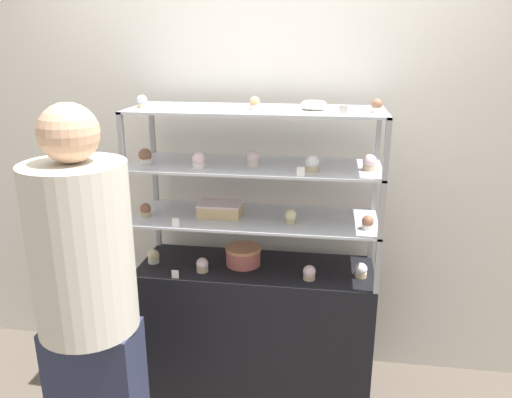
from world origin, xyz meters
name	(u,v)px	position (x,y,z in m)	size (l,w,h in m)	color
ground_plane	(256,386)	(0.00, 0.00, 0.00)	(20.00, 20.00, 0.00)	brown
back_wall	(265,149)	(0.00, 0.36, 1.30)	(8.00, 0.05, 2.60)	silver
display_base	(256,328)	(0.00, 0.00, 0.37)	(1.22, 0.44, 0.75)	black
display_riser_lower	(256,220)	(0.00, 0.00, 1.01)	(1.22, 0.44, 0.27)	#99999E
display_riser_middle	(256,168)	(0.00, 0.00, 1.28)	(1.22, 0.44, 0.27)	#99999E
display_riser_upper	(256,112)	(0.00, 0.00, 1.56)	(1.22, 0.44, 0.27)	#99999E
layer_cake_centerpiece	(243,256)	(-0.07, 0.01, 0.80)	(0.19, 0.19, 0.10)	#C66660
sheet_cake_frosted	(220,209)	(-0.19, 0.00, 1.06)	(0.22, 0.15, 0.07)	#DBBC84
cupcake_0	(154,257)	(-0.55, -0.03, 0.78)	(0.06, 0.06, 0.07)	white
cupcake_1	(202,265)	(-0.26, -0.10, 0.78)	(0.06, 0.06, 0.07)	#CCB28C
cupcake_2	(309,273)	(0.28, -0.11, 0.78)	(0.06, 0.06, 0.07)	#CCB28C
cupcake_3	(361,270)	(0.54, -0.05, 0.78)	(0.06, 0.06, 0.07)	#CCB28C
price_tag_0	(175,274)	(-0.38, -0.20, 0.77)	(0.04, 0.00, 0.04)	white
cupcake_4	(145,210)	(-0.56, -0.06, 1.06)	(0.06, 0.06, 0.07)	#CCB28C
cupcake_5	(291,217)	(0.18, -0.06, 1.06)	(0.06, 0.06, 0.07)	#CCB28C
cupcake_6	(368,223)	(0.55, -0.09, 1.06)	(0.06, 0.06, 0.07)	white
price_tag_1	(176,223)	(-0.36, -0.20, 1.05)	(0.04, 0.00, 0.04)	white
cupcake_7	(145,156)	(-0.55, -0.05, 1.33)	(0.07, 0.07, 0.08)	white
cupcake_8	(199,161)	(-0.26, -0.11, 1.33)	(0.07, 0.07, 0.08)	white
cupcake_9	(253,159)	(-0.01, -0.03, 1.33)	(0.07, 0.07, 0.08)	beige
cupcake_10	(312,164)	(0.28, -0.10, 1.33)	(0.07, 0.07, 0.08)	#CCB28C
cupcake_11	(370,163)	(0.54, -0.03, 1.33)	(0.07, 0.07, 0.08)	#CCB28C
price_tag_2	(301,172)	(0.23, -0.20, 1.32)	(0.04, 0.00, 0.04)	white
cupcake_12	(142,102)	(-0.55, -0.05, 1.60)	(0.05, 0.05, 0.06)	#CCB28C
cupcake_13	(255,103)	(0.00, -0.04, 1.60)	(0.05, 0.05, 0.06)	beige
cupcake_14	(377,106)	(0.56, -0.06, 1.60)	(0.05, 0.05, 0.06)	beige
price_tag_3	(343,111)	(0.41, -0.20, 1.60)	(0.04, 0.00, 0.04)	white
donut_glazed	(314,105)	(0.27, 0.00, 1.59)	(0.12, 0.12, 0.04)	#EFE5CC
customer_figure	(88,300)	(-0.57, -0.72, 0.90)	(0.39, 0.39, 1.67)	#282D47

